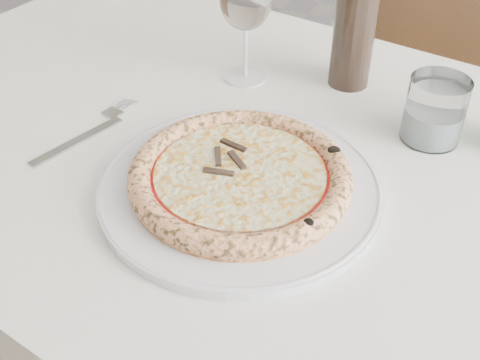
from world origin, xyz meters
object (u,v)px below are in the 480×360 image
Objects in this scene: dining_table at (270,200)px; chair_far at (419,69)px; plate at (240,187)px; wine_bottle at (356,17)px; tumbler at (434,114)px; pizza at (240,176)px; wine_glass at (246,3)px.

dining_table is 0.79m from chair_far.
plate is at bearing -90.00° from dining_table.
chair_far is 0.64m from wine_bottle.
pizza is at bearing -128.77° from tumbler.
chair_far is at bearing 85.63° from dining_table.
dining_table is 0.27m from tumbler.
wine_bottle reaches higher than dining_table.
chair_far is 0.91m from pizza.
wine_glass is 0.68× the size of wine_bottle.
chair_far is 9.83× the size of tumbler.
wine_bottle reaches higher than tumbler.
wine_bottle is (0.03, 0.33, 0.11)m from plate.
wine_glass is (-0.13, 0.27, 0.11)m from pizza.
plate is at bearing -64.69° from wine_glass.
wine_bottle reaches higher than plate.
wine_glass is at bearing 115.30° from pizza.
dining_table is 15.94× the size of tumbler.
dining_table is at bearing -144.41° from tumbler.
plate is 0.30m from tumbler.
wine_glass reaches higher than pizza.
pizza is 0.32m from wine_glass.
wine_glass is (-0.19, -0.60, 0.36)m from chair_far.
tumbler is (0.32, -0.04, -0.09)m from wine_glass.
chair_far is (0.06, 0.77, -0.13)m from dining_table.
plate is 0.02m from pizza.
wine_glass is at bearing -157.95° from wine_bottle.
plate is at bearing -19.36° from pizza.
tumbler is (0.19, 0.14, 0.13)m from dining_table.
dining_table is at bearing 90.00° from plate.
dining_table is 5.29× the size of pizza.
wine_bottle is (-0.03, -0.54, 0.34)m from chair_far.
chair_far is at bearing 86.98° from wine_bottle.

